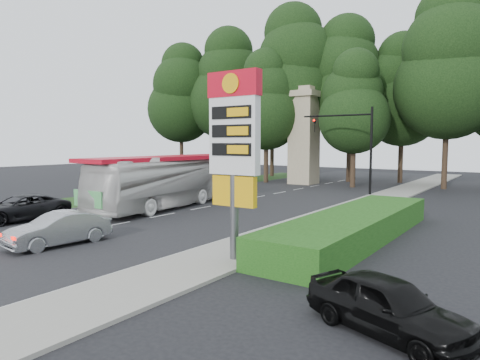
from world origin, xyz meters
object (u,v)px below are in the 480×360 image
Objects in this scene: sedan_silver at (59,229)px; parked_car_black at (388,305)px; streetlight_signs at (219,141)px; traffic_signal_mast at (355,138)px; gas_station_pylon at (234,140)px; monument at (304,135)px; suv_charcoal at (20,208)px; transit_bus at (166,182)px.

sedan_silver reaches higher than parked_car_black.
streetlight_signs is 24.17m from sedan_silver.
traffic_signal_mast is at bearing 86.42° from sedan_silver.
monument reaches higher than gas_station_pylon.
transit_bus is at bearing 76.15° from suv_charcoal.
traffic_signal_mast is 0.58× the size of transit_bus.
traffic_signal_mast reaches higher than parked_car_black.
streetlight_signs is 20.63m from suv_charcoal.
transit_bus is 3.11× the size of parked_car_black.
gas_station_pylon is 7.86m from parked_car_black.
sedan_silver is at bearing -83.07° from monument.
monument is 0.81× the size of transit_bus.
streetlight_signs reaches higher than suv_charcoal.
suv_charcoal is (-3.09, -8.20, -1.01)m from transit_bus.
monument is 30.78m from sedan_silver.
monument is 2.37× the size of sedan_silver.
streetlight_signs is 32.26m from parked_car_black.
monument is (4.99, 7.99, 0.67)m from streetlight_signs.
streetlight_signs is at bearing 101.67° from suv_charcoal.
streetlight_signs is at bearing -121.97° from monument.
streetlight_signs reaches higher than sedan_silver.
gas_station_pylon is at bearing 7.61° from suv_charcoal.
monument is 35.71m from parked_car_black.
monument is at bearing 90.20° from suv_charcoal.
parked_car_black is at bearing -60.40° from monument.
suv_charcoal reaches higher than parked_car_black.
gas_station_pylon is 30.17m from monument.
traffic_signal_mast is at bearing 70.56° from suv_charcoal.
monument reaches higher than suv_charcoal.
parked_car_black is at bearing -68.41° from traffic_signal_mast.
transit_bus is (4.81, -12.02, -2.72)m from streetlight_signs.
gas_station_pylon is 0.56× the size of transit_bus.
suv_charcoal is (1.72, -20.22, -3.73)m from streetlight_signs.
gas_station_pylon is at bearing -51.04° from streetlight_signs.
transit_bus is (-7.86, -14.01, -2.96)m from traffic_signal_mast.
suv_charcoal is at bearing -116.25° from traffic_signal_mast.
sedan_silver is 0.83× the size of suv_charcoal.
streetlight_signs is 1.56× the size of suv_charcoal.
transit_bus is at bearing -119.30° from traffic_signal_mast.
monument is (-7.68, 6.00, 0.43)m from traffic_signal_mast.
gas_station_pylon is 14.95m from suv_charcoal.
gas_station_pylon is 25.74m from streetlight_signs.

